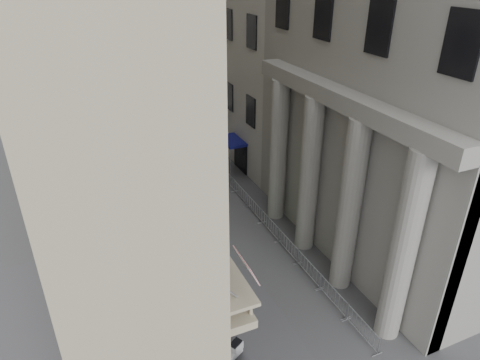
# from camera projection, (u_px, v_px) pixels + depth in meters

# --- Properties ---
(iron_fence) EXTENTS (0.30, 28.00, 1.40)m
(iron_fence) POSITION_uv_depth(u_px,v_px,m) (161.00, 242.00, 28.36)
(iron_fence) COLOR black
(iron_fence) RESTS_ON ground
(blue_awning) EXTENTS (1.60, 3.00, 3.00)m
(blue_awning) POSITION_uv_depth(u_px,v_px,m) (232.00, 171.00, 37.86)
(blue_awning) COLOR navy
(blue_awning) RESTS_ON ground
(scooter_4) EXTENTS (1.50, 1.17, 1.50)m
(scooter_4) POSITION_uv_depth(u_px,v_px,m) (221.00, 339.00, 21.13)
(scooter_4) COLOR silver
(scooter_4) RESTS_ON ground
(scooter_5) EXTENTS (1.50, 1.17, 1.50)m
(scooter_5) POSITION_uv_depth(u_px,v_px,m) (211.00, 319.00, 22.30)
(scooter_5) COLOR silver
(scooter_5) RESTS_ON ground
(scooter_6) EXTENTS (1.50, 1.17, 1.50)m
(scooter_6) POSITION_uv_depth(u_px,v_px,m) (202.00, 301.00, 23.47)
(scooter_6) COLOR silver
(scooter_6) RESTS_ON ground
(scooter_7) EXTENTS (1.50, 1.17, 1.50)m
(scooter_7) POSITION_uv_depth(u_px,v_px,m) (194.00, 285.00, 24.64)
(scooter_7) COLOR silver
(scooter_7) RESTS_ON ground
(scooter_8) EXTENTS (1.50, 1.17, 1.50)m
(scooter_8) POSITION_uv_depth(u_px,v_px,m) (186.00, 270.00, 25.80)
(scooter_8) COLOR silver
(scooter_8) RESTS_ON ground
(scooter_9) EXTENTS (1.50, 1.17, 1.50)m
(scooter_9) POSITION_uv_depth(u_px,v_px,m) (180.00, 257.00, 26.97)
(scooter_9) COLOR silver
(scooter_9) RESTS_ON ground
(scooter_10) EXTENTS (1.50, 1.17, 1.50)m
(scooter_10) POSITION_uv_depth(u_px,v_px,m) (174.00, 244.00, 28.14)
(scooter_10) COLOR silver
(scooter_10) RESTS_ON ground
(scooter_11) EXTENTS (1.50, 1.17, 1.50)m
(scooter_11) POSITION_uv_depth(u_px,v_px,m) (168.00, 233.00, 29.31)
(scooter_11) COLOR silver
(scooter_11) RESTS_ON ground
(barrier_0) EXTENTS (0.60, 2.40, 1.10)m
(barrier_0) POSITION_uv_depth(u_px,v_px,m) (361.00, 337.00, 21.28)
(barrier_0) COLOR #A0A2A7
(barrier_0) RESTS_ON ground
(barrier_1) EXTENTS (0.60, 2.40, 1.10)m
(barrier_1) POSITION_uv_depth(u_px,v_px,m) (332.00, 304.00, 23.31)
(barrier_1) COLOR #A0A2A7
(barrier_1) RESTS_ON ground
(barrier_2) EXTENTS (0.60, 2.40, 1.10)m
(barrier_2) POSITION_uv_depth(u_px,v_px,m) (308.00, 276.00, 25.35)
(barrier_2) COLOR #A0A2A7
(barrier_2) RESTS_ON ground
(barrier_3) EXTENTS (0.60, 2.40, 1.10)m
(barrier_3) POSITION_uv_depth(u_px,v_px,m) (287.00, 252.00, 27.38)
(barrier_3) COLOR #A0A2A7
(barrier_3) RESTS_ON ground
(barrier_4) EXTENTS (0.60, 2.40, 1.10)m
(barrier_4) POSITION_uv_depth(u_px,v_px,m) (270.00, 232.00, 29.42)
(barrier_4) COLOR #A0A2A7
(barrier_4) RESTS_ON ground
(barrier_5) EXTENTS (0.60, 2.40, 1.10)m
(barrier_5) POSITION_uv_depth(u_px,v_px,m) (254.00, 214.00, 31.45)
(barrier_5) COLOR #A0A2A7
(barrier_5) RESTS_ON ground
(barrier_6) EXTENTS (0.60, 2.40, 1.10)m
(barrier_6) POSITION_uv_depth(u_px,v_px,m) (241.00, 199.00, 33.49)
(barrier_6) COLOR #A0A2A7
(barrier_6) RESTS_ON ground
(barrier_7) EXTENTS (0.60, 2.40, 1.10)m
(barrier_7) POSITION_uv_depth(u_px,v_px,m) (229.00, 185.00, 35.52)
(barrier_7) COLOR #A0A2A7
(barrier_7) RESTS_ON ground
(security_tent) EXTENTS (4.48, 4.48, 3.64)m
(security_tent) POSITION_uv_depth(u_px,v_px,m) (170.00, 173.00, 30.74)
(security_tent) COLOR silver
(security_tent) RESTS_ON ground
(street_lamp) EXTENTS (2.62, 1.10, 8.41)m
(street_lamp) POSITION_uv_depth(u_px,v_px,m) (183.00, 162.00, 27.63)
(street_lamp) COLOR #909398
(street_lamp) RESTS_ON ground
(info_kiosk) EXTENTS (0.29, 0.77, 1.61)m
(info_kiosk) POSITION_uv_depth(u_px,v_px,m) (192.00, 245.00, 26.70)
(info_kiosk) COLOR black
(info_kiosk) RESTS_ON ground
(pedestrian_a) EXTENTS (0.69, 0.54, 1.68)m
(pedestrian_a) POSITION_uv_depth(u_px,v_px,m) (180.00, 155.00, 38.95)
(pedestrian_a) COLOR #0D1435
(pedestrian_a) RESTS_ON ground
(pedestrian_b) EXTENTS (1.08, 1.06, 1.75)m
(pedestrian_b) POSITION_uv_depth(u_px,v_px,m) (208.00, 151.00, 39.62)
(pedestrian_b) COLOR black
(pedestrian_b) RESTS_ON ground
(pedestrian_c) EXTENTS (0.79, 0.52, 1.59)m
(pedestrian_c) POSITION_uv_depth(u_px,v_px,m) (161.00, 162.00, 37.63)
(pedestrian_c) COLOR black
(pedestrian_c) RESTS_ON ground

